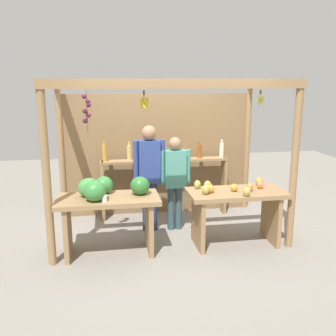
% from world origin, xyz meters
% --- Properties ---
extents(ground_plane, '(12.00, 12.00, 0.00)m').
position_xyz_m(ground_plane, '(0.00, 0.00, 0.00)').
color(ground_plane, gray).
rests_on(ground_plane, ground).
extents(market_stall, '(3.34, 1.84, 2.31)m').
position_xyz_m(market_stall, '(-0.00, 0.42, 1.33)').
color(market_stall, '#99754C').
rests_on(market_stall, ground).
extents(fruit_counter_left, '(1.35, 0.68, 1.06)m').
position_xyz_m(fruit_counter_left, '(-0.90, -0.64, 0.71)').
color(fruit_counter_left, '#99754C').
rests_on(fruit_counter_left, ground).
extents(fruit_counter_right, '(1.35, 0.64, 0.93)m').
position_xyz_m(fruit_counter_right, '(0.88, -0.65, 0.59)').
color(fruit_counter_right, '#99754C').
rests_on(fruit_counter_right, ground).
extents(bottle_shelf_unit, '(2.14, 0.22, 1.33)m').
position_xyz_m(bottle_shelf_unit, '(0.09, 0.65, 0.80)').
color(bottle_shelf_unit, '#99754C').
rests_on(bottle_shelf_unit, ground).
extents(vendor_man, '(0.48, 0.22, 1.64)m').
position_xyz_m(vendor_man, '(-0.25, 0.07, 0.99)').
color(vendor_man, navy).
rests_on(vendor_man, ground).
extents(vendor_woman, '(0.48, 0.20, 1.46)m').
position_xyz_m(vendor_woman, '(0.14, 0.04, 0.86)').
color(vendor_woman, '#33505A').
rests_on(vendor_woman, ground).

